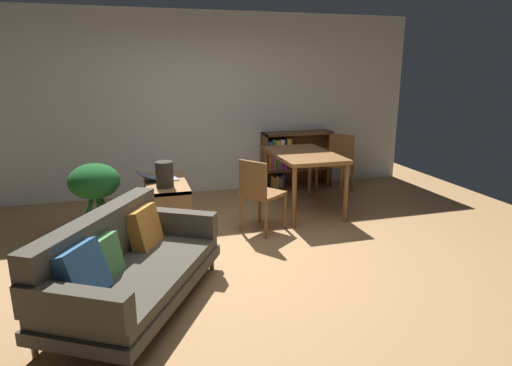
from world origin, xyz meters
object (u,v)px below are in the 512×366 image
(media_console, at_px, (167,207))
(open_laptop, at_px, (160,178))
(desk_speaker, at_px, (165,174))
(dining_chair_near, at_px, (259,191))
(dining_chair_far, at_px, (337,160))
(potted_floor_plant, at_px, (95,191))
(bookshelf, at_px, (291,160))
(dining_table, at_px, (303,159))
(fabric_couch, at_px, (125,265))

(media_console, distance_m, open_laptop, 0.36)
(media_console, distance_m, desk_speaker, 0.53)
(dining_chair_near, bearing_deg, media_console, 163.41)
(dining_chair_near, height_order, dining_chair_far, dining_chair_far)
(potted_floor_plant, bearing_deg, open_laptop, 10.49)
(media_console, relative_size, bookshelf, 0.89)
(media_console, xyz_separation_m, dining_table, (1.84, 0.28, 0.40))
(fabric_couch, bearing_deg, desk_speaker, 71.43)
(dining_table, distance_m, dining_chair_far, 1.12)
(potted_floor_plant, relative_size, dining_table, 0.71)
(potted_floor_plant, xyz_separation_m, dining_table, (2.61, 0.33, 0.13))
(desk_speaker, bearing_deg, bookshelf, 39.04)
(fabric_couch, bearing_deg, dining_table, 39.14)
(media_console, xyz_separation_m, dining_chair_far, (2.69, 0.99, 0.21))
(fabric_couch, relative_size, media_console, 1.89)
(bookshelf, bearing_deg, potted_floor_plant, -152.19)
(dining_chair_near, bearing_deg, fabric_couch, -139.76)
(dining_table, height_order, bookshelf, bookshelf)
(potted_floor_plant, distance_m, bookshelf, 3.26)
(desk_speaker, relative_size, dining_chair_far, 0.32)
(bookshelf, bearing_deg, fabric_couch, -130.09)
(potted_floor_plant, distance_m, dining_table, 2.64)
(open_laptop, xyz_separation_m, potted_floor_plant, (-0.71, -0.13, -0.07))
(open_laptop, distance_m, dining_chair_near, 1.18)
(desk_speaker, relative_size, bookshelf, 0.25)
(bookshelf, bearing_deg, desk_speaker, -140.96)
(media_console, bearing_deg, open_laptop, 125.69)
(open_laptop, bearing_deg, fabric_couch, -103.84)
(dining_chair_near, xyz_separation_m, dining_chair_far, (1.65, 1.30, 0.02))
(fabric_couch, relative_size, bookshelf, 1.68)
(bookshelf, bearing_deg, media_console, -145.05)
(potted_floor_plant, bearing_deg, fabric_couch, -79.10)
(dining_table, bearing_deg, open_laptop, -174.01)
(dining_chair_near, height_order, bookshelf, bookshelf)
(media_console, bearing_deg, dining_table, 8.80)
(fabric_couch, height_order, dining_chair_far, dining_chair_far)
(media_console, bearing_deg, fabric_couch, -106.59)
(open_laptop, bearing_deg, desk_speaker, -84.04)
(fabric_couch, xyz_separation_m, dining_chair_far, (3.17, 2.58, 0.15))
(fabric_couch, height_order, media_console, fabric_couch)
(fabric_couch, distance_m, potted_floor_plant, 1.59)
(dining_chair_near, relative_size, dining_chair_far, 0.99)
(fabric_couch, distance_m, desk_speaker, 1.47)
(fabric_couch, bearing_deg, dining_chair_near, 40.24)
(desk_speaker, distance_m, dining_chair_near, 1.10)
(potted_floor_plant, height_order, dining_chair_near, potted_floor_plant)
(desk_speaker, relative_size, dining_chair_near, 0.32)
(dining_chair_far, bearing_deg, media_console, -159.90)
(open_laptop, height_order, dining_chair_near, dining_chair_near)
(dining_chair_near, bearing_deg, bookshelf, 59.17)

